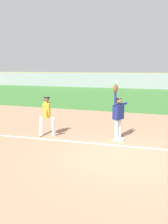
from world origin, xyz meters
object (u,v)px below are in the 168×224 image
at_px(fielder, 118,113).
at_px(baseball, 116,81).
at_px(runner, 47,113).
at_px(parked_car_silver, 133,83).
at_px(first_base, 119,139).
at_px(parked_car_red, 166,83).
at_px(parked_car_tan, 99,82).

height_order(fielder, baseball, baseball).
height_order(runner, baseball, baseball).
xyz_separation_m(baseball, parked_car_silver, (-2.66, 26.71, -1.71)).
distance_m(first_base, parked_car_red, 26.61).
bearing_deg(parked_car_silver, fielder, -79.21).
distance_m(first_base, parked_car_silver, 26.87).
relative_size(fielder, parked_car_tan, 0.51).
distance_m(first_base, runner, 3.22).
relative_size(first_base, parked_car_tan, 0.09).
distance_m(fielder, parked_car_tan, 27.66).
relative_size(parked_car_silver, parked_car_red, 1.03).
distance_m(parked_car_silver, parked_car_red, 4.73).
bearing_deg(runner, first_base, -11.34).
xyz_separation_m(runner, parked_car_silver, (0.23, 27.09, -0.32)).
bearing_deg(parked_car_tan, first_base, -71.59).
height_order(fielder, parked_car_tan, fielder).
height_order(fielder, parked_car_red, fielder).
bearing_deg(runner, fielder, -8.81).
distance_m(first_base, baseball, 2.35).
distance_m(first_base, fielder, 1.09).
bearing_deg(baseball, parked_car_red, 85.55).
bearing_deg(first_base, parked_car_silver, 96.05).
xyz_separation_m(baseball, parked_car_tan, (-7.77, 26.64, -1.71)).
relative_size(fielder, parked_car_silver, 0.50).
bearing_deg(parked_car_red, runner, -101.03).
bearing_deg(first_base, parked_car_red, 85.91).
distance_m(baseball, parked_car_red, 26.67).
height_order(first_base, parked_car_tan, parked_car_tan).
height_order(parked_car_tan, parked_car_silver, same).
height_order(runner, parked_car_silver, runner).
xyz_separation_m(first_base, baseball, (-0.17, -0.00, 2.35)).
distance_m(first_base, parked_car_tan, 27.80).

